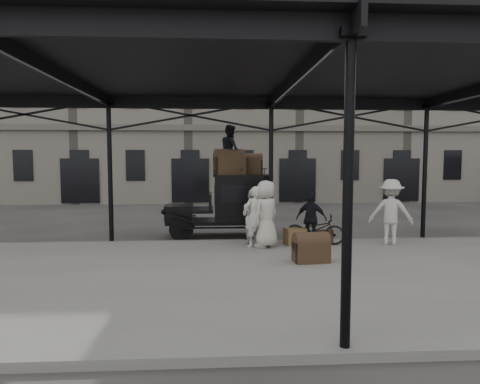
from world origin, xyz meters
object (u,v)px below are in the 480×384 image
object	(u,v)px
porter_official	(311,219)
steamer_trunk_platform	(311,250)
taxi	(231,202)
bicycle	(315,229)
porter_left	(255,216)
steamer_trunk_roof_near	(229,164)

from	to	relation	value
porter_official	steamer_trunk_platform	xyz separation A→B (m)	(-0.47, -2.03, -0.48)
taxi	bicycle	distance (m)	3.31
taxi	bicycle	bearing A→B (deg)	-42.13
taxi	porter_official	world-z (taller)	taxi
porter_official	steamer_trunk_platform	bearing A→B (deg)	105.72
taxi	porter_left	world-z (taller)	taxi
porter_official	steamer_trunk_roof_near	world-z (taller)	steamer_trunk_roof_near
steamer_trunk_roof_near	steamer_trunk_platform	distance (m)	4.95
porter_left	steamer_trunk_platform	xyz separation A→B (m)	(1.23, -1.94, -0.57)
steamer_trunk_roof_near	steamer_trunk_platform	xyz separation A→B (m)	(1.89, -4.07, -2.08)
bicycle	steamer_trunk_platform	world-z (taller)	bicycle
porter_official	steamer_trunk_roof_near	xyz separation A→B (m)	(-2.36, 2.04, 1.60)
porter_left	steamer_trunk_platform	world-z (taller)	porter_left
porter_official	steamer_trunk_platform	distance (m)	2.14
porter_official	taxi	bearing A→B (deg)	-16.40
porter_left	bicycle	world-z (taller)	porter_left
taxi	porter_left	size ratio (longest dim) A/B	2.06
steamer_trunk_roof_near	porter_official	bearing A→B (deg)	-58.57
taxi	porter_official	xyz separation A→B (m)	(2.28, -2.29, -0.26)
porter_left	porter_official	world-z (taller)	porter_left
bicycle	steamer_trunk_platform	xyz separation A→B (m)	(-0.60, -2.14, -0.15)
taxi	steamer_trunk_platform	size ratio (longest dim) A/B	4.28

